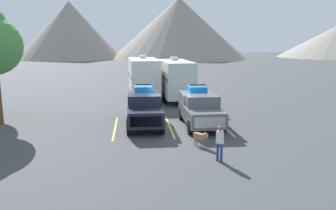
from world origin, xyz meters
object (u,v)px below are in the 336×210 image
dog (202,136)px  pickup_truck_a (144,107)px  person_a (220,141)px  camper_trailer_b (176,78)px  pickup_truck_b (200,108)px  camper_trailer_a (144,77)px

dog → pickup_truck_a: bearing=120.9°
pickup_truck_a → person_a: 7.49m
camper_trailer_b → person_a: bearing=-89.8°
camper_trailer_b → person_a: (0.05, -15.24, -1.08)m
pickup_truck_a → dog: 5.46m
person_a → dog: bearing=100.4°
camper_trailer_b → dog: 13.20m
person_a → dog: person_a is taller
dog → pickup_truck_b: bearing=80.1°
pickup_truck_a → dog: pickup_truck_a is taller
pickup_truck_a → camper_trailer_b: bearing=69.8°
pickup_truck_a → person_a: size_ratio=3.14×
pickup_truck_b → person_a: 6.53m
pickup_truck_a → camper_trailer_a: bearing=88.3°
person_a → camper_trailer_a: bearing=100.1°
camper_trailer_a → pickup_truck_b: bearing=-71.5°
camper_trailer_a → dog: camper_trailer_a is taller
camper_trailer_a → pickup_truck_a: bearing=-91.7°
camper_trailer_a → person_a: bearing=-79.9°
dog → person_a: bearing=-79.6°
camper_trailer_b → dog: (-0.34, -13.11, -1.49)m
camper_trailer_b → pickup_truck_a: bearing=-110.2°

